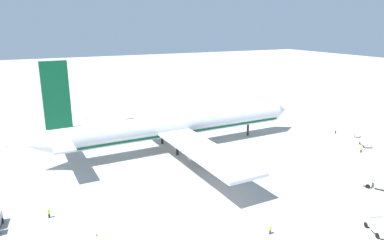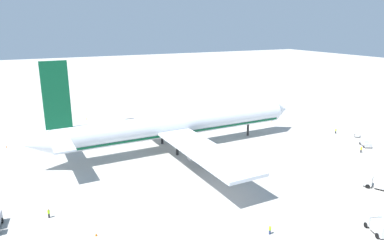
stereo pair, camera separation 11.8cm
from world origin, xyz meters
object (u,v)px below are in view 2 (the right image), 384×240
at_px(ground_worker_1, 49,213).
at_px(ground_worker_3, 361,149).
at_px(baggage_cart_1, 357,134).
at_px(traffic_cone_3, 213,111).
at_px(service_truck_3, 379,182).
at_px(traffic_cone_2, 272,121).
at_px(traffic_cone_0, 7,147).
at_px(ground_worker_2, 270,230).
at_px(ground_worker_0, 336,131).
at_px(airliner, 175,125).
at_px(service_van, 366,143).
at_px(traffic_cone_4, 87,119).
at_px(traffic_cone_1, 96,234).
at_px(service_truck_1, 379,225).

height_order(ground_worker_1, ground_worker_3, ground_worker_3).
relative_size(baggage_cart_1, traffic_cone_3, 5.02).
relative_size(service_truck_3, traffic_cone_2, 10.71).
bearing_deg(traffic_cone_0, ground_worker_2, -58.76).
bearing_deg(traffic_cone_2, ground_worker_1, -156.05).
bearing_deg(ground_worker_0, airliner, 169.09).
bearing_deg(service_van, traffic_cone_4, 135.86).
bearing_deg(airliner, ground_worker_3, -30.07).
bearing_deg(ground_worker_1, traffic_cone_4, 74.89).
bearing_deg(traffic_cone_2, traffic_cone_0, 172.72).
xyz_separation_m(traffic_cone_1, traffic_cone_3, (58.19, 64.83, 0.00)).
relative_size(airliner, service_truck_3, 13.29).
height_order(service_van, ground_worker_3, service_van).
xyz_separation_m(ground_worker_2, traffic_cone_2, (44.37, 55.56, -0.55)).
bearing_deg(service_truck_3, ground_worker_1, 164.19).
distance_m(airliner, ground_worker_0, 52.42).
bearing_deg(airliner, traffic_cone_1, -130.59).
bearing_deg(traffic_cone_4, ground_worker_0, -37.28).
distance_m(service_truck_3, ground_worker_1, 66.07).
height_order(service_truck_1, service_van, service_truck_1).
bearing_deg(airliner, service_truck_3, -55.68).
xyz_separation_m(baggage_cart_1, traffic_cone_0, (-97.32, 36.22, -0.48)).
xyz_separation_m(service_truck_1, service_van, (35.13, 30.48, -0.32)).
bearing_deg(ground_worker_3, traffic_cone_3, 103.85).
xyz_separation_m(service_truck_3, traffic_cone_4, (-45.75, 84.02, -1.25)).
distance_m(service_truck_3, traffic_cone_4, 95.67).
relative_size(service_van, traffic_cone_4, 8.39).
height_order(ground_worker_0, ground_worker_3, ground_worker_3).
xyz_separation_m(ground_worker_1, traffic_cone_4, (17.82, 66.01, -0.58)).
bearing_deg(service_truck_1, traffic_cone_0, 127.60).
bearing_deg(airliner, traffic_cone_2, 13.77).
bearing_deg(ground_worker_0, traffic_cone_0, 161.77).
bearing_deg(traffic_cone_0, service_truck_1, -52.40).
xyz_separation_m(ground_worker_0, ground_worker_2, (-53.66, -35.44, 0.01)).
bearing_deg(service_truck_1, baggage_cart_1, 42.95).
height_order(traffic_cone_0, traffic_cone_2, same).
bearing_deg(ground_worker_0, baggage_cart_1, -57.19).
bearing_deg(traffic_cone_1, ground_worker_2, -24.90).
xyz_separation_m(service_truck_1, traffic_cone_1, (-42.60, 19.55, -1.07)).
xyz_separation_m(service_truck_3, traffic_cone_3, (1.12, 73.47, -1.25)).
bearing_deg(service_van, ground_worker_0, 81.30).
bearing_deg(ground_worker_1, baggage_cart_1, 5.57).
bearing_deg(service_van, traffic_cone_1, -171.99).
bearing_deg(airliner, traffic_cone_4, 112.16).
bearing_deg(ground_worker_3, traffic_cone_0, 151.79).
relative_size(airliner, ground_worker_2, 48.24).
relative_size(ground_worker_0, traffic_cone_4, 2.93).
bearing_deg(baggage_cart_1, ground_worker_2, -152.15).
relative_size(service_van, ground_worker_1, 2.74).
relative_size(ground_worker_0, traffic_cone_0, 2.93).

